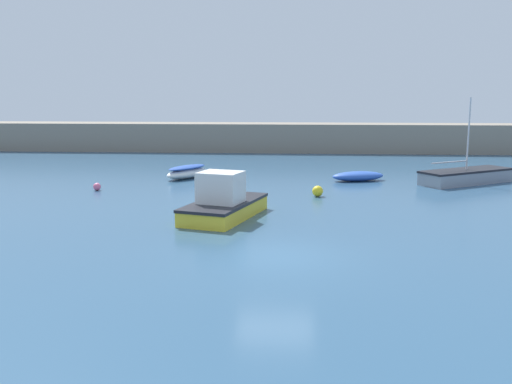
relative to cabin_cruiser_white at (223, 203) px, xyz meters
The scene contains 8 objects.
ground_plane 6.13m from the cabin_cruiser_white, 66.71° to the right, with size 120.00×120.00×0.20m, color #2D5170.
harbor_breakwater 27.96m from the cabin_cruiser_white, 85.06° to the left, with size 63.52×3.74×2.49m, color gray.
cabin_cruiser_white is the anchor object (origin of this frame).
rowboat_blue_near 12.63m from the cabin_cruiser_white, 58.13° to the left, with size 3.42×2.16×0.57m.
rowboat_with_red_cover 11.70m from the cabin_cruiser_white, 108.39° to the left, with size 2.79×3.61×0.78m.
sailboat_short_mast 16.34m from the cabin_cruiser_white, 38.61° to the left, with size 5.96×4.72×4.92m.
mooring_buoy_yellow 6.73m from the cabin_cruiser_white, 52.44° to the left, with size 0.55×0.55×0.55m, color yellow.
mooring_buoy_pink 9.91m from the cabin_cruiser_white, 140.66° to the left, with size 0.41×0.41×0.41m, color #EA668C.
Camera 1 is at (0.67, -17.56, 5.16)m, focal length 40.00 mm.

